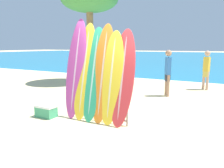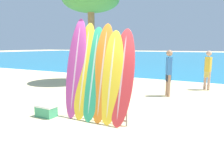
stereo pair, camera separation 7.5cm
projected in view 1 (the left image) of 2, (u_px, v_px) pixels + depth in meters
ground_plane at (102, 126)px, 5.13m from camera, size 160.00×160.00×0.00m
ocean_water at (210, 57)px, 37.11m from camera, size 120.00×60.00×0.01m
surfboard_rack at (97, 104)px, 5.42m from camera, size 1.68×0.04×0.80m
surfboard_slot_0 at (76, 68)px, 5.66m from camera, size 0.57×0.63×2.57m
surfboard_slot_1 at (85, 71)px, 5.55m from camera, size 0.58×0.67×2.45m
surfboard_slot_2 at (94, 74)px, 5.42m from camera, size 0.60×0.65×2.34m
surfboard_slot_3 at (103, 73)px, 5.29m from camera, size 0.57×0.61×2.41m
surfboard_slot_4 at (112, 78)px, 5.16m from camera, size 0.59×0.56×2.23m
surfboard_slot_5 at (122, 78)px, 5.05m from camera, size 0.59×0.61×2.27m
person_near_water at (206, 69)px, 9.24m from camera, size 0.28×0.24×1.67m
person_mid_beach at (118, 65)px, 10.63m from camera, size 0.29×0.23×1.72m
person_far_left at (168, 71)px, 8.05m from camera, size 0.27×0.29×1.72m
palm_tree at (90, 1)px, 10.62m from camera, size 2.81×2.81×4.74m
cooler_box at (46, 111)px, 5.77m from camera, size 0.54×0.33×0.33m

